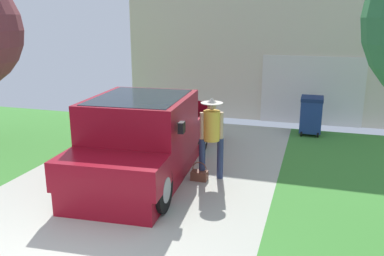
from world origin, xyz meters
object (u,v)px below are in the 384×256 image
object	(u,v)px
pickup_truck	(145,139)
handbag	(199,175)
person_with_hat	(211,131)
house_with_garage	(290,36)
wheeled_trash_bin	(311,114)

from	to	relation	value
pickup_truck	handbag	distance (m)	1.37
pickup_truck	handbag	world-z (taller)	pickup_truck
person_with_hat	handbag	size ratio (longest dim) A/B	4.33
pickup_truck	person_with_hat	size ratio (longest dim) A/B	3.19
house_with_garage	wheeled_trash_bin	xyz separation A→B (m)	(0.98, -3.91, -1.99)
pickup_truck	wheeled_trash_bin	world-z (taller)	pickup_truck
house_with_garage	wheeled_trash_bin	size ratio (longest dim) A/B	9.82
pickup_truck	wheeled_trash_bin	bearing A→B (deg)	-132.22
pickup_truck	house_with_garage	distance (m)	8.59
person_with_hat	wheeled_trash_bin	world-z (taller)	person_with_hat
person_with_hat	wheeled_trash_bin	size ratio (longest dim) A/B	1.58
person_with_hat	handbag	distance (m)	0.93
pickup_truck	wheeled_trash_bin	xyz separation A→B (m)	(3.27, 4.17, -0.19)
handbag	house_with_garage	distance (m)	8.52
house_with_garage	handbag	bearing A→B (deg)	-97.65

